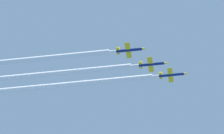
% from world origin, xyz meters
% --- Properties ---
extents(jet_lead, '(9.00, 13.10, 3.15)m').
position_xyz_m(jet_lead, '(-9.92, 8.63, 240.07)').
color(jet_lead, navy).
extents(jet_second_echelon, '(9.00, 13.10, 3.15)m').
position_xyz_m(jet_second_echelon, '(-0.52, 0.70, 238.33)').
color(jet_second_echelon, navy).
extents(jet_third_echelon, '(9.00, 13.10, 3.15)m').
position_xyz_m(jet_third_echelon, '(10.01, -7.76, 237.38)').
color(jet_third_echelon, navy).
extents(smoke_trail_lead, '(2.35, 76.44, 2.35)m').
position_xyz_m(smoke_trail_lead, '(-9.92, -35.54, 240.04)').
color(smoke_trail_lead, white).
extents(smoke_trail_second_echelon, '(2.35, 90.25, 2.35)m').
position_xyz_m(smoke_trail_second_echelon, '(-0.52, -50.36, 238.30)').
color(smoke_trail_second_echelon, white).
extents(smoke_trail_third_echelon, '(2.35, 76.04, 2.35)m').
position_xyz_m(smoke_trail_third_echelon, '(10.01, -51.72, 237.34)').
color(smoke_trail_third_echelon, white).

